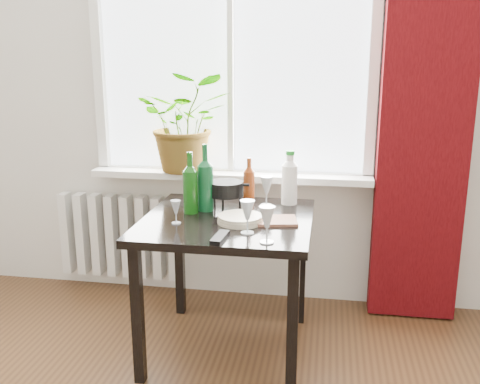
% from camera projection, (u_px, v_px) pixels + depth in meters
% --- Properties ---
extents(window, '(1.72, 0.08, 1.62)m').
position_uv_depth(window, '(231.00, 45.00, 3.16)').
color(window, white).
rests_on(window, ground).
extents(windowsill, '(1.72, 0.20, 0.04)m').
position_uv_depth(windowsill, '(230.00, 175.00, 3.28)').
color(windowsill, white).
rests_on(windowsill, ground).
extents(curtain, '(0.50, 0.12, 2.56)m').
position_uv_depth(curtain, '(427.00, 101.00, 2.96)').
color(curtain, '#350407').
rests_on(curtain, ground).
extents(radiator, '(0.80, 0.10, 0.55)m').
position_uv_depth(radiator, '(120.00, 236.00, 3.54)').
color(radiator, silver).
rests_on(radiator, ground).
extents(table, '(0.85, 0.85, 0.74)m').
position_uv_depth(table, '(228.00, 235.00, 2.74)').
color(table, black).
rests_on(table, ground).
extents(potted_plant, '(0.61, 0.55, 0.60)m').
position_uv_depth(potted_plant, '(186.00, 122.00, 3.24)').
color(potted_plant, '#3A751F').
rests_on(potted_plant, windowsill).
extents(wine_bottle_left, '(0.09, 0.09, 0.33)m').
position_uv_depth(wine_bottle_left, '(190.00, 182.00, 2.76)').
color(wine_bottle_left, '#0E440D').
rests_on(wine_bottle_left, table).
extents(wine_bottle_right, '(0.11, 0.11, 0.36)m').
position_uv_depth(wine_bottle_right, '(205.00, 177.00, 2.80)').
color(wine_bottle_right, '#0D4320').
rests_on(wine_bottle_right, table).
extents(bottle_amber, '(0.07, 0.07, 0.26)m').
position_uv_depth(bottle_amber, '(249.00, 180.00, 2.96)').
color(bottle_amber, maroon).
rests_on(bottle_amber, table).
extents(cleaning_bottle, '(0.10, 0.10, 0.31)m').
position_uv_depth(cleaning_bottle, '(290.00, 177.00, 2.93)').
color(cleaning_bottle, white).
rests_on(cleaning_bottle, table).
extents(wineglass_front_right, '(0.09, 0.09, 0.16)m').
position_uv_depth(wineglass_front_right, '(247.00, 217.00, 2.45)').
color(wineglass_front_right, silver).
rests_on(wineglass_front_right, table).
extents(wineglass_far_right, '(0.09, 0.09, 0.17)m').
position_uv_depth(wineglass_far_right, '(267.00, 224.00, 2.33)').
color(wineglass_far_right, silver).
rests_on(wineglass_far_right, table).
extents(wineglass_back_center, '(0.07, 0.07, 0.17)m').
position_uv_depth(wineglass_back_center, '(266.00, 191.00, 2.91)').
color(wineglass_back_center, white).
rests_on(wineglass_back_center, table).
extents(wineglass_back_left, '(0.09, 0.09, 0.16)m').
position_uv_depth(wineglass_back_left, '(193.00, 189.00, 2.97)').
color(wineglass_back_left, silver).
rests_on(wineglass_back_left, table).
extents(wineglass_front_left, '(0.06, 0.06, 0.12)m').
position_uv_depth(wineglass_front_left, '(176.00, 212.00, 2.60)').
color(wineglass_front_left, '#B4BBC2').
rests_on(wineglass_front_left, table).
extents(plate_stack, '(0.25, 0.25, 0.04)m').
position_uv_depth(plate_stack, '(240.00, 219.00, 2.63)').
color(plate_stack, beige).
rests_on(plate_stack, table).
extents(fondue_pot, '(0.25, 0.23, 0.15)m').
position_uv_depth(fondue_pot, '(226.00, 195.00, 2.86)').
color(fondue_pot, black).
rests_on(fondue_pot, table).
extents(tv_remote, '(0.06, 0.17, 0.02)m').
position_uv_depth(tv_remote, '(220.00, 237.00, 2.40)').
color(tv_remote, black).
rests_on(tv_remote, table).
extents(cutting_board, '(0.29, 0.21, 0.01)m').
position_uv_depth(cutting_board, '(270.00, 221.00, 2.64)').
color(cutting_board, brown).
rests_on(cutting_board, table).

